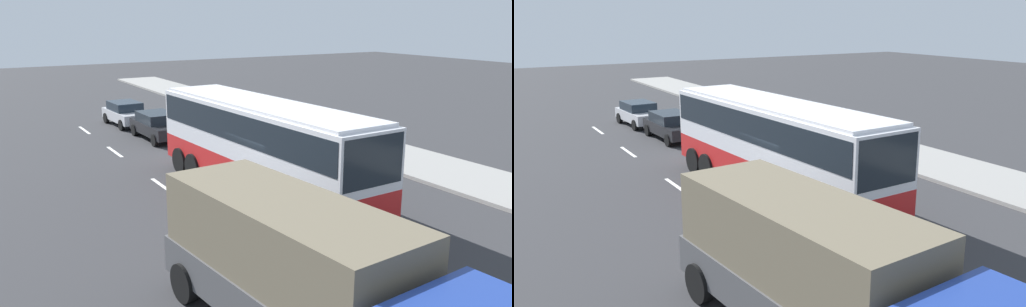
% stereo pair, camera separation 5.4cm
% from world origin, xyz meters
% --- Properties ---
extents(ground_plane, '(120.00, 120.00, 0.00)m').
position_xyz_m(ground_plane, '(0.00, 0.00, 0.00)').
color(ground_plane, '#333335').
extents(sidewalk_curb, '(80.00, 4.00, 0.15)m').
position_xyz_m(sidewalk_curb, '(0.00, 8.41, 0.07)').
color(sidewalk_curb, gray).
rests_on(sidewalk_curb, ground_plane).
extents(lane_centreline, '(37.89, 0.16, 0.01)m').
position_xyz_m(lane_centreline, '(0.85, -2.73, 0.00)').
color(lane_centreline, white).
rests_on(lane_centreline, ground_plane).
extents(coach_bus, '(11.37, 3.15, 3.54)m').
position_xyz_m(coach_bus, '(-0.82, 0.06, 2.19)').
color(coach_bus, red).
rests_on(coach_bus, ground_plane).
extents(cargo_truck, '(8.61, 3.16, 2.97)m').
position_xyz_m(cargo_truck, '(7.99, -4.16, 1.62)').
color(cargo_truck, navy).
rests_on(cargo_truck, ground_plane).
extents(car_black_sedan, '(4.35, 1.99, 1.43)m').
position_xyz_m(car_black_sedan, '(-11.96, 0.22, 0.77)').
color(car_black_sedan, black).
rests_on(car_black_sedan, ground_plane).
extents(car_silver_hatch, '(4.09, 2.02, 1.42)m').
position_xyz_m(car_silver_hatch, '(-16.59, -0.11, 0.76)').
color(car_silver_hatch, silver).
rests_on(car_silver_hatch, ground_plane).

